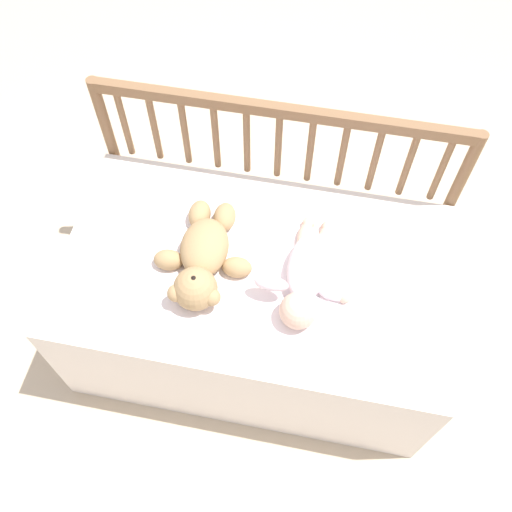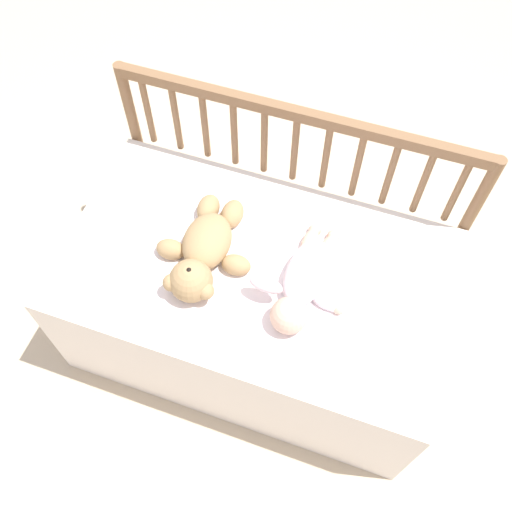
{
  "view_description": "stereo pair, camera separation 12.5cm",
  "coord_description": "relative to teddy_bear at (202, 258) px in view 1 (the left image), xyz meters",
  "views": [
    {
      "loc": [
        0.17,
        -0.84,
        1.94
      ],
      "look_at": [
        0.0,
        0.0,
        0.54
      ],
      "focal_mm": 40.0,
      "sensor_mm": 36.0,
      "label": 1
    },
    {
      "loc": [
        0.29,
        -0.81,
        1.94
      ],
      "look_at": [
        0.0,
        0.0,
        0.54
      ],
      "focal_mm": 40.0,
      "sensor_mm": 36.0,
      "label": 2
    }
  ],
  "objects": [
    {
      "name": "ground_plane",
      "position": [
        0.15,
        0.03,
        -0.53
      ],
      "size": [
        12.0,
        12.0,
        0.0
      ],
      "primitive_type": "plane",
      "color": "#C6B293"
    },
    {
      "name": "crib_mattress",
      "position": [
        0.15,
        0.03,
        -0.29
      ],
      "size": [
        1.17,
        0.68,
        0.48
      ],
      "color": "white",
      "rests_on": "ground_plane"
    },
    {
      "name": "crib_rail",
      "position": [
        0.15,
        0.4,
        0.03
      ],
      "size": [
        1.17,
        0.04,
        0.78
      ],
      "color": "brown",
      "rests_on": "ground_plane"
    },
    {
      "name": "blanket",
      "position": [
        0.15,
        0.04,
        -0.05
      ],
      "size": [
        0.8,
        0.49,
        0.01
      ],
      "color": "white",
      "rests_on": "crib_mattress"
    },
    {
      "name": "teddy_bear",
      "position": [
        0.0,
        0.0,
        0.0
      ],
      "size": [
        0.3,
        0.39,
        0.13
      ],
      "color": "tan",
      "rests_on": "crib_mattress"
    },
    {
      "name": "baby",
      "position": [
        0.31,
        0.01,
        -0.01
      ],
      "size": [
        0.28,
        0.39,
        0.11
      ],
      "color": "white",
      "rests_on": "crib_mattress"
    }
  ]
}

